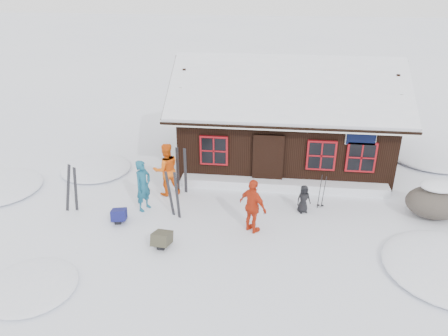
# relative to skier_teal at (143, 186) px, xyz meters

# --- Properties ---
(ground) EXTENTS (120.00, 120.00, 0.00)m
(ground) POSITION_rel_skier_teal_xyz_m (3.18, -0.26, -0.90)
(ground) COLOR white
(ground) RESTS_ON ground
(mountain_hut) EXTENTS (8.90, 6.09, 4.42)m
(mountain_hut) POSITION_rel_skier_teal_xyz_m (4.69, 4.72, 0.68)
(mountain_hut) COLOR black
(mountain_hut) RESTS_ON ground
(snow_drift) EXTENTS (7.60, 0.60, 0.35)m
(snow_drift) POSITION_rel_skier_teal_xyz_m (4.68, 1.99, -0.72)
(snow_drift) COLOR white
(snow_drift) RESTS_ON ground
(snow_mounds) EXTENTS (20.60, 13.20, 0.48)m
(snow_mounds) POSITION_rel_skier_teal_xyz_m (4.84, 1.60, -0.90)
(snow_mounds) COLOR white
(snow_mounds) RESTS_ON ground
(skier_teal) EXTENTS (0.67, 0.78, 1.80)m
(skier_teal) POSITION_rel_skier_teal_xyz_m (0.00, 0.00, 0.00)
(skier_teal) COLOR #17556F
(skier_teal) RESTS_ON ground
(skier_orange_left) EXTENTS (1.18, 1.09, 1.96)m
(skier_orange_left) POSITION_rel_skier_teal_xyz_m (0.51, 1.15, 0.08)
(skier_orange_left) COLOR orange
(skier_orange_left) RESTS_ON ground
(skier_orange_right) EXTENTS (1.08, 1.00, 1.78)m
(skier_orange_right) POSITION_rel_skier_teal_xyz_m (3.71, -0.93, -0.01)
(skier_orange_right) COLOR red
(skier_orange_right) RESTS_ON ground
(skier_crouched) EXTENTS (0.57, 0.47, 0.99)m
(skier_crouched) POSITION_rel_skier_teal_xyz_m (5.34, 0.42, -0.41)
(skier_crouched) COLOR black
(skier_crouched) RESTS_ON ground
(boulder) EXTENTS (1.89, 1.42, 1.11)m
(boulder) POSITION_rel_skier_teal_xyz_m (9.61, 0.65, -0.34)
(boulder) COLOR #554D44
(boulder) RESTS_ON ground
(ski_pair_left) EXTENTS (0.66, 0.24, 1.76)m
(ski_pair_left) POSITION_rel_skier_teal_xyz_m (-2.32, -0.41, -0.06)
(ski_pair_left) COLOR black
(ski_pair_left) RESTS_ON ground
(ski_pair_mid) EXTENTS (0.51, 0.22, 1.65)m
(ski_pair_mid) POSITION_rel_skier_teal_xyz_m (1.09, -0.31, -0.12)
(ski_pair_mid) COLOR black
(ski_pair_mid) RESTS_ON ground
(ski_pair_right) EXTENTS (0.41, 0.09, 1.79)m
(ski_pair_right) POSITION_rel_skier_teal_xyz_m (1.02, 1.35, -0.05)
(ski_pair_right) COLOR black
(ski_pair_right) RESTS_ON ground
(ski_poles) EXTENTS (0.23, 0.11, 1.26)m
(ski_poles) POSITION_rel_skier_teal_xyz_m (5.95, 0.79, -0.31)
(ski_poles) COLOR black
(ski_poles) RESTS_ON ground
(backpack_blue) EXTENTS (0.59, 0.70, 0.33)m
(backpack_blue) POSITION_rel_skier_teal_xyz_m (-0.61, -0.86, -0.73)
(backpack_blue) COLOR #131655
(backpack_blue) RESTS_ON ground
(backpack_olive) EXTENTS (0.55, 0.70, 0.36)m
(backpack_olive) POSITION_rel_skier_teal_xyz_m (1.10, -2.03, -0.72)
(backpack_olive) COLOR #3D3B2C
(backpack_olive) RESTS_ON ground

